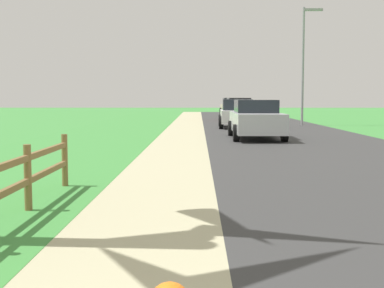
% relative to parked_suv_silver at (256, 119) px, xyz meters
% --- Properties ---
extents(ground_plane, '(120.00, 120.00, 0.00)m').
position_rel_parked_suv_silver_xyz_m(ground_plane, '(-2.01, 4.26, -0.77)').
color(ground_plane, '#408F3E').
extents(road_asphalt, '(7.00, 66.00, 0.01)m').
position_rel_parked_suv_silver_xyz_m(road_asphalt, '(1.49, 6.26, -0.77)').
color(road_asphalt, '#373737').
rests_on(road_asphalt, ground).
extents(curb_concrete, '(6.00, 66.00, 0.01)m').
position_rel_parked_suv_silver_xyz_m(curb_concrete, '(-5.01, 6.26, -0.77)').
color(curb_concrete, '#B9B38B').
rests_on(curb_concrete, ground).
extents(grass_verge, '(5.00, 66.00, 0.00)m').
position_rel_parked_suv_silver_xyz_m(grass_verge, '(-6.51, 6.26, -0.77)').
color(grass_verge, '#408F3E').
rests_on(grass_verge, ground).
extents(parked_suv_silver, '(2.04, 5.00, 1.55)m').
position_rel_parked_suv_silver_xyz_m(parked_suv_silver, '(0.00, 0.00, 0.00)').
color(parked_suv_silver, '#B7BABF').
rests_on(parked_suv_silver, ground).
extents(parked_car_white, '(2.07, 4.33, 1.55)m').
position_rel_parked_suv_silver_xyz_m(parked_car_white, '(-0.20, 7.85, 0.00)').
color(parked_car_white, white).
rests_on(parked_car_white, ground).
extents(parked_car_red, '(2.10, 4.63, 1.61)m').
position_rel_parked_suv_silver_xyz_m(parked_car_red, '(0.60, 17.61, 0.02)').
color(parked_car_red, maroon).
rests_on(parked_car_red, ground).
extents(parked_car_beige, '(2.21, 4.39, 1.61)m').
position_rel_parked_suv_silver_xyz_m(parked_car_beige, '(0.69, 24.90, 0.03)').
color(parked_car_beige, '#C6B793').
rests_on(parked_car_beige, ground).
extents(street_lamp, '(1.17, 0.20, 6.90)m').
position_rel_parked_suv_silver_xyz_m(street_lamp, '(3.95, 10.37, 3.29)').
color(street_lamp, gray).
rests_on(street_lamp, ground).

